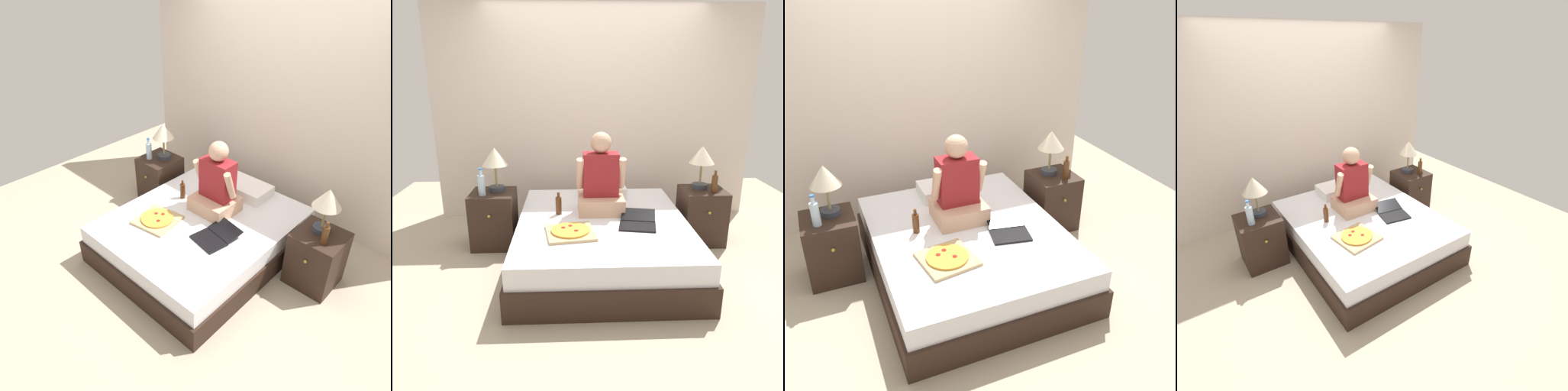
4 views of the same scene
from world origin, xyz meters
TOP-DOWN VIEW (x-y plane):
  - ground_plane at (0.00, 0.00)m, footprint 5.83×5.83m
  - wall_back at (0.00, 1.34)m, footprint 3.83×0.12m
  - bed at (0.00, 0.00)m, footprint 1.61×1.96m
  - nightstand_left at (-1.10, 0.42)m, footprint 0.44×0.47m
  - lamp_on_left_nightstand at (-1.06, 0.47)m, footprint 0.26×0.26m
  - water_bottle at (-1.18, 0.33)m, footprint 0.07×0.07m
  - nightstand_right at (1.10, 0.42)m, footprint 0.44×0.47m
  - lamp_on_right_nightstand at (1.07, 0.47)m, footprint 0.26×0.26m
  - beer_bottle at (1.17, 0.32)m, footprint 0.06×0.06m
  - pillow at (0.05, 0.70)m, footprint 0.52×0.34m
  - person_seated at (-0.00, 0.22)m, footprint 0.47×0.40m
  - laptop at (0.31, -0.17)m, footprint 0.39×0.47m
  - pizza_box at (-0.30, -0.35)m, footprint 0.46×0.46m
  - beer_bottle_on_bed at (-0.41, 0.14)m, footprint 0.06×0.06m

SIDE VIEW (x-z plane):
  - ground_plane at x=0.00m, z-range 0.00..0.00m
  - bed at x=0.00m, z-range 0.00..0.43m
  - nightstand_left at x=-1.10m, z-range 0.00..0.58m
  - nightstand_right at x=1.10m, z-range 0.00..0.58m
  - pizza_box at x=-0.30m, z-range 0.43..0.48m
  - laptop at x=0.31m, z-range 0.42..0.49m
  - pillow at x=0.05m, z-range 0.43..0.55m
  - beer_bottle_on_bed at x=-0.41m, z-range 0.42..0.64m
  - beer_bottle at x=1.17m, z-range 0.56..0.79m
  - water_bottle at x=-1.18m, z-range 0.55..0.83m
  - person_seated at x=0.00m, z-range 0.33..1.11m
  - lamp_on_left_nightstand at x=-1.06m, z-range 0.68..1.13m
  - lamp_on_right_nightstand at x=1.07m, z-range 0.68..1.13m
  - wall_back at x=0.00m, z-range 0.00..2.50m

